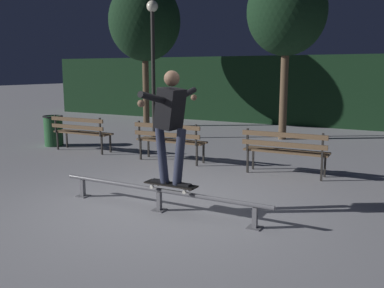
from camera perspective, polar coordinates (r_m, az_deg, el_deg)
ground_plane at (r=6.19m, az=-4.06°, el=-8.73°), size 90.00×90.00×0.00m
hedge_backdrop at (r=15.93m, az=17.10°, el=6.87°), size 24.00×1.20×2.50m
grind_rail at (r=6.06m, az=-4.46°, el=-6.67°), size 3.38×0.18×0.33m
skateboard at (r=5.91m, az=-2.88°, el=-5.51°), size 0.78×0.21×0.09m
skateboarder at (r=5.73m, az=-2.93°, el=3.54°), size 0.62×1.41×1.56m
park_bench_leftmost at (r=10.69m, az=-14.79°, el=1.85°), size 1.61×0.44×0.88m
park_bench_left_center at (r=9.15m, az=-3.06°, el=0.85°), size 1.61×0.44×0.88m
park_bench_right_center at (r=8.13m, az=12.42°, el=-0.52°), size 1.61×0.44×0.88m
tree_far_left at (r=15.21m, az=-6.41°, el=16.08°), size 2.47×2.47×5.00m
tree_behind_benches at (r=12.51m, az=12.65°, el=16.96°), size 2.21×2.21×4.80m
lamp_post_left at (r=12.35m, az=-5.28°, el=12.22°), size 0.32×0.32×3.90m
trash_can at (r=11.75m, az=-18.18°, el=1.77°), size 0.52×0.52×0.80m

